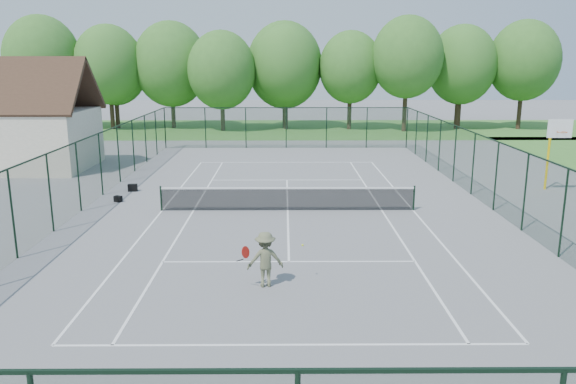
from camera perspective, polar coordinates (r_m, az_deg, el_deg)
name	(u,v)px	position (r m, az deg, el deg)	size (l,w,h in m)	color
ground	(288,210)	(24.50, -0.03, -1.89)	(140.00, 140.00, 0.00)	gray
grass_far	(286,129)	(54.03, -0.23, 6.44)	(80.00, 16.00, 0.01)	#478632
court_lines	(288,210)	(24.50, -0.03, -1.88)	(11.05, 23.85, 0.01)	white
tennis_net	(288,198)	(24.35, -0.03, -0.58)	(11.08, 0.08, 1.10)	black
fence_enclosure	(288,176)	(24.14, -0.03, 1.69)	(18.05, 36.05, 3.02)	#193A23
utility_building	(18,117)	(37.34, -25.71, 6.91)	(8.60, 6.27, 6.63)	beige
tree_line_far	(286,65)	(53.65, -0.24, 12.80)	(39.40, 6.40, 9.70)	#3C281C
basketball_goal	(555,140)	(30.52, 25.46, 4.76)	(1.20, 1.43, 3.65)	yellow
sports_bag_a	(133,188)	(29.12, -15.51, 0.43)	(0.45, 0.27, 0.36)	black
sports_bag_b	(118,199)	(27.13, -16.88, -0.67)	(0.36, 0.22, 0.28)	black
tennis_player	(265,259)	(16.25, -2.33, -6.84)	(1.98, 0.95, 1.63)	#626546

